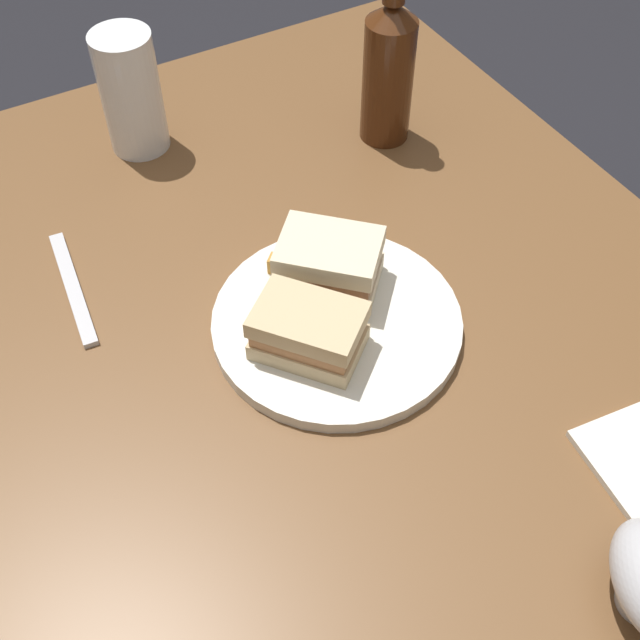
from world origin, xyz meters
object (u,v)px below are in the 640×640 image
sandwich_half_right (308,331)px  fork (73,288)px  plate (337,323)px  pint_glass (132,100)px  napkin (640,463)px  cider_bottle (389,67)px  sandwich_half_left (329,264)px

sandwich_half_right → fork: sandwich_half_right is taller
plate → pint_glass: pint_glass is taller
sandwich_half_right → napkin: sandwich_half_right is taller
plate → fork: bearing=50.1°
cider_bottle → napkin: size_ratio=2.33×
pint_glass → napkin: pint_glass is taller
sandwich_half_right → sandwich_half_left: bearing=-43.1°
pint_glass → fork: pint_glass is taller
sandwich_half_left → sandwich_half_right: bearing=136.9°
sandwich_half_left → cider_bottle: 0.30m
sandwich_half_left → fork: 0.29m
sandwich_half_right → cider_bottle: bearing=-43.9°
cider_bottle → fork: size_ratio=1.43×
cider_bottle → plate: bearing=139.3°
plate → cider_bottle: 0.36m
napkin → fork: napkin is taller
pint_glass → cider_bottle: cider_bottle is taller
sandwich_half_left → fork: sandwich_half_left is taller
sandwich_half_left → sandwich_half_right: size_ratio=1.02×
cider_bottle → fork: (-0.07, 0.46, -0.10)m
sandwich_half_right → pint_glass: bearing=2.9°
sandwich_half_right → fork: bearing=40.8°
sandwich_half_right → fork: size_ratio=0.72×
sandwich_half_right → plate: bearing=-66.2°
pint_glass → fork: bearing=142.2°
pint_glass → cider_bottle: (-0.14, -0.29, 0.03)m
napkin → fork: 0.62m
plate → cider_bottle: bearing=-40.7°
sandwich_half_right → napkin: bearing=-141.4°
plate → fork: plate is taller
cider_bottle → pint_glass: bearing=64.5°
cider_bottle → fork: 0.47m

